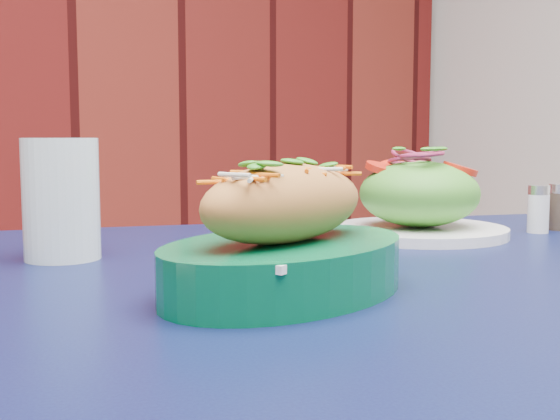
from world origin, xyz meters
TOP-DOWN VIEW (x-y plane):
  - cafe_table at (0.45, 1.15)m, footprint 1.03×1.03m
  - banh_mi_basket at (0.31, 1.15)m, footprint 0.27×0.22m
  - salad_plate at (0.64, 1.31)m, footprint 0.22×0.22m
  - water_glass at (0.22, 1.40)m, footprint 0.08×0.08m
  - salt_shaker at (0.78, 1.24)m, footprint 0.03×0.03m
  - pepper_shaker at (0.83, 1.24)m, footprint 0.03×0.03m

SIDE VIEW (x-z plane):
  - cafe_table at x=0.45m, z-range 0.29..1.04m
  - salt_shaker at x=0.78m, z-range 0.75..0.81m
  - pepper_shaker at x=0.83m, z-range 0.75..0.81m
  - banh_mi_basket at x=0.31m, z-range 0.74..0.85m
  - salad_plate at x=0.64m, z-range 0.74..0.85m
  - water_glass at x=0.22m, z-range 0.75..0.87m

